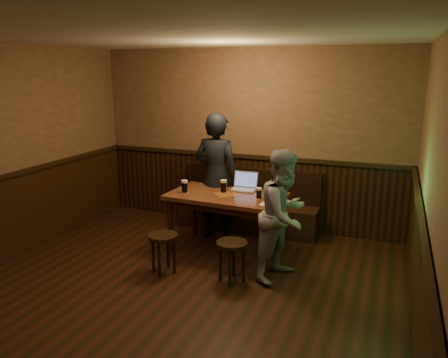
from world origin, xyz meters
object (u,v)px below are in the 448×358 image
person_grey (284,215)px  bench (248,210)px  stool_left (163,242)px  person_suit (217,177)px  pub_table (226,202)px  laptop (244,185)px  pint_left (185,186)px  pint_right (259,193)px  stool_right (232,250)px  pint_mid (224,186)px

person_grey → bench: bearing=51.3°
stool_left → person_suit: (0.17, 1.31, 0.54)m
bench → person_grey: size_ratio=1.39×
bench → stool_left: size_ratio=4.42×
bench → person_suit: size_ratio=1.17×
pub_table → laptop: 0.39m
stool_left → pint_left: 0.92m
stool_left → pint_right: (0.96, 0.86, 0.50)m
pub_table → pint_left: 0.61m
stool_right → pint_right: pint_right is taller
laptop → person_grey: bearing=-46.9°
bench → laptop: 0.88m
stool_left → pint_mid: 1.17m
pub_table → pint_mid: bearing=135.9°
pub_table → stool_right: pub_table is taller
pint_left → person_grey: person_grey is taller
person_grey → pub_table: bearing=81.6°
bench → pub_table: size_ratio=1.39×
laptop → person_grey: size_ratio=0.22×
stool_left → pint_right: 1.38m
person_suit → person_grey: person_suit is taller
bench → laptop: bearing=-77.0°
person_suit → person_grey: bearing=146.8°
bench → pint_mid: bearing=-94.4°
person_suit → pint_mid: bearing=127.8°
stool_right → laptop: 1.25m
stool_right → person_suit: 1.51m
pint_mid → person_suit: bearing=125.2°
pint_left → person_suit: 0.61m
pub_table → laptop: size_ratio=4.48×
pint_right → person_grey: person_grey is taller
pint_right → person_grey: size_ratio=0.09×
stool_left → stool_right: bearing=5.7°
pint_left → pint_mid: 0.53m
stool_right → pint_left: 1.27m
pint_left → person_grey: 1.51m
pint_right → stool_right: bearing=-96.2°
stool_right → laptop: bearing=101.9°
laptop → person_suit: 0.47m
pub_table → pint_mid: 0.22m
pint_left → pint_right: bearing=5.7°
pint_left → bench: bearing=63.1°
bench → stool_right: 1.81m
bench → pint_right: pint_right is taller
bench → stool_left: (-0.49, -1.86, 0.09)m
laptop → stool_left: bearing=-118.7°
stool_left → pint_mid: size_ratio=2.82×
stool_left → pint_left: (-0.07, 0.76, 0.52)m
stool_left → person_grey: bearing=17.0°
bench → stool_right: (0.39, -1.77, 0.09)m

